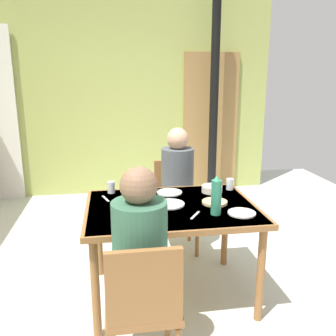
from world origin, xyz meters
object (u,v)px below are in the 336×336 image
object	(u,v)px
chair_far_diner	(175,199)
person_far_diner	(178,175)
dining_table	(171,215)
serving_bowl_center	(212,189)
water_bottle_green_near	(216,196)
chair_near_diner	(143,305)
person_near_diner	(140,244)

from	to	relation	value
chair_far_diner	person_far_diner	size ratio (longest dim) A/B	1.13
dining_table	chair_far_diner	xyz separation A→B (m)	(0.18, 0.82, -0.17)
chair_far_diner	serving_bowl_center	size ratio (longest dim) A/B	5.12
water_bottle_green_near	chair_far_diner	bearing A→B (deg)	95.61
serving_bowl_center	person_far_diner	bearing A→B (deg)	116.82
dining_table	serving_bowl_center	xyz separation A→B (m)	(0.39, 0.27, 0.10)
chair_near_diner	serving_bowl_center	world-z (taller)	chair_near_diner
chair_near_diner	dining_table	bearing A→B (deg)	70.61
dining_table	chair_near_diner	world-z (taller)	chair_near_diner
chair_far_diner	person_near_diner	xyz separation A→B (m)	(-0.46, -1.50, 0.28)
dining_table	person_near_diner	xyz separation A→B (m)	(-0.29, -0.68, 0.12)
serving_bowl_center	chair_near_diner	bearing A→B (deg)	-121.83
dining_table	person_near_diner	world-z (taller)	person_near_diner
chair_far_diner	serving_bowl_center	world-z (taller)	chair_far_diner
person_near_diner	serving_bowl_center	xyz separation A→B (m)	(0.67, 0.95, -0.01)
water_bottle_green_near	serving_bowl_center	world-z (taller)	water_bottle_green_near
dining_table	chair_near_diner	bearing A→B (deg)	-109.39
person_near_diner	person_far_diner	size ratio (longest dim) A/B	1.00
dining_table	person_far_diner	world-z (taller)	person_far_diner
person_far_diner	serving_bowl_center	bearing A→B (deg)	116.82
chair_far_diner	person_near_diner	distance (m)	1.60
chair_near_diner	chair_far_diner	xyz separation A→B (m)	(0.46, 1.64, 0.00)
water_bottle_green_near	person_far_diner	bearing A→B (deg)	96.45
person_near_diner	water_bottle_green_near	distance (m)	0.74
person_near_diner	person_far_diner	xyz separation A→B (m)	(0.46, 1.36, 0.00)
dining_table	person_far_diner	xyz separation A→B (m)	(0.18, 0.68, 0.12)
chair_near_diner	person_near_diner	size ratio (longest dim) A/B	1.13
dining_table	water_bottle_green_near	bearing A→B (deg)	-37.88
person_far_diner	serving_bowl_center	distance (m)	0.47
chair_near_diner	water_bottle_green_near	xyz separation A→B (m)	(0.56, 0.60, 0.37)
person_far_diner	water_bottle_green_near	xyz separation A→B (m)	(0.10, -0.90, 0.09)
dining_table	serving_bowl_center	world-z (taller)	serving_bowl_center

